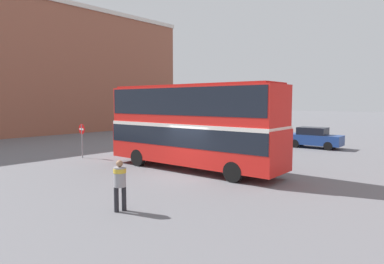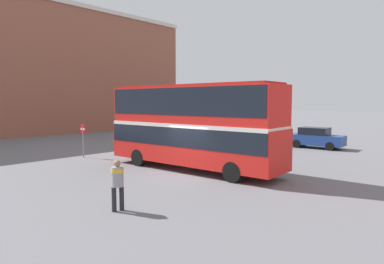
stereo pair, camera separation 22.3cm
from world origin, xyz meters
name	(u,v)px [view 1 (the left image)]	position (x,y,z in m)	size (l,w,h in m)	color
ground_plane	(188,175)	(0.00, 0.00, 0.00)	(240.00, 240.00, 0.00)	slate
building_row_left	(20,69)	(-30.48, 4.46, 7.54)	(11.18, 40.30, 15.06)	#935642
double_decker_bus	(192,122)	(-0.78, 1.21, 2.64)	(10.51, 2.99, 4.63)	red
pedestrian_foreground	(120,180)	(2.09, -5.76, 1.08)	(0.55, 0.55, 1.77)	#232328
parked_car_kerb_near	(314,138)	(0.76, 14.36, 0.83)	(4.29, 1.99, 1.66)	navy
no_entry_sign	(82,135)	(-8.87, -0.63, 1.54)	(0.68, 0.08, 2.26)	gray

